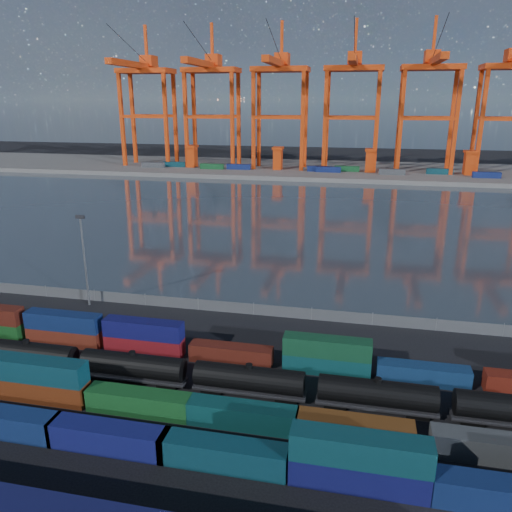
# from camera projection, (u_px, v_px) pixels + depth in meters

# --- Properties ---
(ground) EXTENTS (700.00, 700.00, 0.00)m
(ground) POSITION_uv_depth(u_px,v_px,m) (204.00, 408.00, 60.00)
(ground) COLOR black
(ground) RESTS_ON ground
(harbor_water) EXTENTS (700.00, 700.00, 0.00)m
(harbor_water) POSITION_uv_depth(u_px,v_px,m) (305.00, 217.00, 157.98)
(harbor_water) COLOR #2C3740
(harbor_water) RESTS_ON ground
(far_quay) EXTENTS (700.00, 70.00, 2.00)m
(far_quay) POSITION_uv_depth(u_px,v_px,m) (329.00, 170.00, 255.67)
(far_quay) COLOR #514F4C
(far_quay) RESTS_ON ground
(distant_mountains) EXTENTS (2470.00, 1100.00, 520.00)m
(distant_mountains) POSITION_uv_depth(u_px,v_px,m) (387.00, 34.00, 1474.59)
(distant_mountains) COLOR #1E2630
(distant_mountains) RESTS_ON ground
(container_row_south) EXTENTS (140.47, 2.68, 5.72)m
(container_row_south) POSITION_uv_depth(u_px,v_px,m) (88.00, 428.00, 52.80)
(container_row_south) COLOR #474B4D
(container_row_south) RESTS_ON ground
(container_row_mid) EXTENTS (142.71, 2.56, 5.46)m
(container_row_mid) POSITION_uv_depth(u_px,v_px,m) (222.00, 411.00, 56.76)
(container_row_mid) COLOR #373A3B
(container_row_mid) RESTS_ON ground
(container_row_north) EXTENTS (140.88, 2.40, 5.11)m
(container_row_north) POSITION_uv_depth(u_px,v_px,m) (164.00, 342.00, 71.93)
(container_row_north) COLOR #0F204D
(container_row_north) RESTS_ON ground
(tanker_string) EXTENTS (91.78, 3.07, 4.39)m
(tanker_string) POSITION_uv_depth(u_px,v_px,m) (190.00, 373.00, 63.49)
(tanker_string) COLOR black
(tanker_string) RESTS_ON ground
(waterfront_fence) EXTENTS (160.12, 0.12, 2.20)m
(waterfront_fence) POSITION_uv_depth(u_px,v_px,m) (254.00, 309.00, 85.83)
(waterfront_fence) COLOR #595B5E
(waterfront_fence) RESTS_ON ground
(yard_light_mast) EXTENTS (1.60, 0.40, 16.60)m
(yard_light_mast) POSITION_uv_depth(u_px,v_px,m) (84.00, 256.00, 87.44)
(yard_light_mast) COLOR slate
(yard_light_mast) RESTS_ON ground
(gantry_cranes) EXTENTS (202.51, 52.83, 71.54)m
(gantry_cranes) POSITION_uv_depth(u_px,v_px,m) (316.00, 81.00, 237.89)
(gantry_cranes) COLOR red
(gantry_cranes) RESTS_ON ground
(quay_containers) EXTENTS (172.58, 10.99, 2.60)m
(quay_containers) POSITION_uv_depth(u_px,v_px,m) (304.00, 169.00, 243.60)
(quay_containers) COLOR navy
(quay_containers) RESTS_ON far_quay
(straddle_carriers) EXTENTS (140.00, 7.00, 11.10)m
(straddle_carriers) POSITION_uv_depth(u_px,v_px,m) (323.00, 159.00, 244.79)
(straddle_carriers) COLOR red
(straddle_carriers) RESTS_ON far_quay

